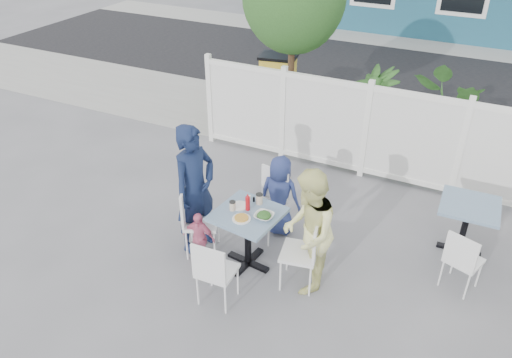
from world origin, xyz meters
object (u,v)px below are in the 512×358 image
at_px(chair_right, 307,248).
at_px(chair_left, 195,215).
at_px(spare_table, 468,215).
at_px(chair_near, 214,269).
at_px(boy, 280,196).
at_px(main_table, 248,225).
at_px(man, 195,189).
at_px(toddler, 199,238).
at_px(woman, 308,232).
at_px(utility_cabinet, 278,87).
at_px(chair_back, 269,198).

bearing_deg(chair_right, chair_left, 80.85).
height_order(spare_table, chair_left, chair_left).
relative_size(chair_near, boy, 0.78).
distance_m(main_table, man, 0.84).
relative_size(chair_right, chair_near, 1.07).
bearing_deg(man, toddler, -132.30).
bearing_deg(chair_near, chair_left, 131.04).
relative_size(main_table, woman, 0.54).
bearing_deg(chair_left, chair_right, 68.20).
xyz_separation_m(woman, boy, (-0.73, 0.85, -0.21)).
height_order(chair_right, man, man).
xyz_separation_m(chair_left, boy, (0.81, 0.89, 0.01)).
bearing_deg(main_table, toddler, -159.23).
distance_m(spare_table, boy, 2.46).
height_order(main_table, toddler, main_table).
relative_size(spare_table, chair_near, 0.83).
bearing_deg(man, utility_cabinet, 23.11).
height_order(man, toddler, man).
xyz_separation_m(spare_table, boy, (-2.37, -0.64, -0.00)).
distance_m(chair_back, toddler, 1.13).
xyz_separation_m(man, toddler, (0.20, -0.28, -0.52)).
xyz_separation_m(chair_right, toddler, (-1.39, -0.20, -0.19)).
relative_size(chair_left, woman, 0.62).
distance_m(chair_left, boy, 1.21).
distance_m(chair_back, boy, 0.15).
bearing_deg(man, chair_left, -145.86).
xyz_separation_m(utility_cabinet, chair_left, (0.83, -4.50, -0.04)).
bearing_deg(woman, main_table, -107.63).
relative_size(chair_left, chair_near, 1.08).
relative_size(utility_cabinet, toddler, 1.63).
bearing_deg(chair_right, woman, -21.25).
height_order(chair_right, chair_near, chair_right).
xyz_separation_m(chair_back, toddler, (-0.55, -0.97, -0.19)).
bearing_deg(boy, chair_right, 129.04).
bearing_deg(utility_cabinet, toddler, -87.83).
height_order(main_table, chair_right, chair_right).
bearing_deg(chair_near, toddler, 131.42).
relative_size(spare_table, toddler, 1.01).
bearing_deg(chair_near, spare_table, 39.87).
relative_size(chair_right, man, 0.55).
height_order(chair_left, toddler, chair_left).
distance_m(boy, toddler, 1.26).
bearing_deg(chair_right, spare_table, -57.94).
relative_size(utility_cabinet, chair_left, 1.24).
bearing_deg(man, main_table, -81.18).
bearing_deg(toddler, utility_cabinet, 95.80).
height_order(chair_right, toddler, chair_right).
xyz_separation_m(main_table, toddler, (-0.59, -0.22, -0.25)).
distance_m(spare_table, chair_near, 3.36).
height_order(spare_table, chair_near, chair_near).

